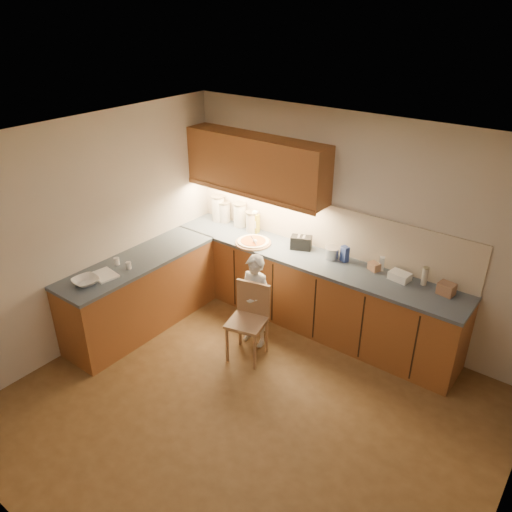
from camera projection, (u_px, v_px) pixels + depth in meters
name	position (u px, v px, depth m)	size (l,w,h in m)	color
room	(245.00, 263.00, 4.17)	(4.54, 4.50, 2.62)	brown
l_counter	(250.00, 291.00, 6.10)	(3.77, 2.62, 0.92)	#9A592C
backsplash	(324.00, 226.00, 5.99)	(3.75, 0.02, 0.58)	beige
upper_cabinets	(256.00, 165.00, 6.06)	(1.95, 0.36, 0.73)	#9A592C
pizza_on_board	(253.00, 242.00, 6.22)	(0.45, 0.45, 0.18)	tan
child	(255.00, 301.00, 5.69)	(0.42, 0.27, 1.14)	white
wooden_chair	(250.00, 316.00, 5.54)	(0.48, 0.48, 0.88)	#AA8059
mixing_bowl	(86.00, 281.00, 5.33)	(0.27, 0.27, 0.07)	white
canister_a	(218.00, 208.00, 6.80)	(0.18, 0.18, 0.36)	silver
canister_b	(224.00, 212.00, 6.78)	(0.16, 0.16, 0.28)	beige
canister_c	(240.00, 215.00, 6.64)	(0.17, 0.17, 0.33)	white
canister_d	(252.00, 221.00, 6.50)	(0.17, 0.17, 0.28)	silver
oil_jug	(255.00, 223.00, 6.47)	(0.10, 0.08, 0.30)	gold
toaster	(301.00, 243.00, 6.07)	(0.29, 0.23, 0.17)	black
steel_pot	(332.00, 253.00, 5.85)	(0.18, 0.18, 0.14)	#B9B9BE
blue_box	(345.00, 254.00, 5.77)	(0.09, 0.07, 0.19)	#324797
card_box_a	(374.00, 266.00, 5.60)	(0.13, 0.09, 0.09)	tan
white_bottle	(382.00, 264.00, 5.59)	(0.05, 0.05, 0.16)	white
flat_pack	(400.00, 276.00, 5.41)	(0.22, 0.15, 0.09)	white
tall_jar	(425.00, 276.00, 5.29)	(0.07, 0.07, 0.21)	beige
card_box_b	(446.00, 289.00, 5.13)	(0.16, 0.13, 0.13)	#9E7155
dough_cloth	(104.00, 275.00, 5.50)	(0.29, 0.23, 0.02)	white
spice_jar_a	(117.00, 261.00, 5.72)	(0.06, 0.06, 0.09)	white
spice_jar_b	(128.00, 265.00, 5.63)	(0.06, 0.06, 0.08)	silver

